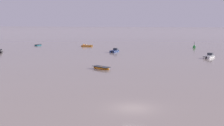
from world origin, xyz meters
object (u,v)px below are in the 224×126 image
object	(u,v)px
motorboat_moored_0	(86,46)
channel_buoy	(194,47)
rowboat_moored_1	(101,68)
motorboat_moored_3	(210,57)
motorboat_moored_5	(115,51)
rowboat_moored_3	(38,45)

from	to	relation	value
motorboat_moored_0	channel_buoy	world-z (taller)	channel_buoy
rowboat_moored_1	motorboat_moored_3	xyz separation A→B (m)	(22.63, 23.11, 0.09)
motorboat_moored_5	rowboat_moored_1	bearing A→B (deg)	-162.33
motorboat_moored_3	motorboat_moored_0	bearing A→B (deg)	81.06
motorboat_moored_0	rowboat_moored_1	size ratio (longest dim) A/B	1.01
motorboat_moored_0	rowboat_moored_3	xyz separation A→B (m)	(-18.39, 0.05, -0.04)
motorboat_moored_5	channel_buoy	bearing A→B (deg)	-41.17
motorboat_moored_0	motorboat_moored_3	size ratio (longest dim) A/B	0.89
rowboat_moored_3	motorboat_moored_5	size ratio (longest dim) A/B	0.85
rowboat_moored_1	motorboat_moored_5	size ratio (longest dim) A/B	0.94
motorboat_moored_0	rowboat_moored_1	bearing A→B (deg)	107.57
rowboat_moored_1	rowboat_moored_3	size ratio (longest dim) A/B	1.11
motorboat_moored_3	motorboat_moored_5	xyz separation A→B (m)	(-26.14, 9.32, -0.02)
rowboat_moored_1	rowboat_moored_3	xyz separation A→B (m)	(-35.98, 49.24, -0.02)
motorboat_moored_5	channel_buoy	xyz separation A→B (m)	(23.87, 18.20, 0.21)
rowboat_moored_1	rowboat_moored_3	bearing A→B (deg)	159.67
rowboat_moored_1	motorboat_moored_5	world-z (taller)	motorboat_moored_5
channel_buoy	motorboat_moored_0	bearing A→B (deg)	-177.82
motorboat_moored_0	motorboat_moored_5	xyz separation A→B (m)	(14.09, -16.76, 0.05)
motorboat_moored_3	channel_buoy	distance (m)	27.61
motorboat_moored_5	rowboat_moored_3	bearing A→B (deg)	74.15
motorboat_moored_0	channel_buoy	bearing A→B (deg)	-179.93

